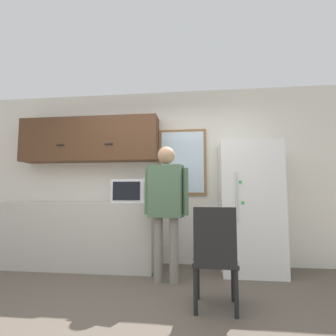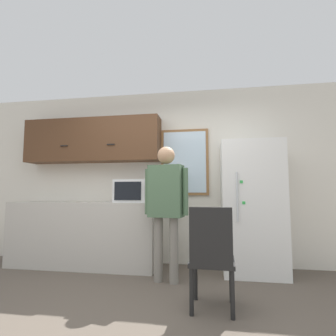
{
  "view_description": "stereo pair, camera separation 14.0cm",
  "coord_description": "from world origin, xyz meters",
  "px_view_note": "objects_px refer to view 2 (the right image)",
  "views": [
    {
      "loc": [
        0.63,
        -2.27,
        1.08
      ],
      "look_at": [
        0.24,
        1.0,
        1.39
      ],
      "focal_mm": 28.0,
      "sensor_mm": 36.0,
      "label": 1
    },
    {
      "loc": [
        0.77,
        -2.25,
        1.08
      ],
      "look_at": [
        0.24,
        1.0,
        1.39
      ],
      "focal_mm": 28.0,
      "sensor_mm": 36.0,
      "label": 2
    }
  ],
  "objects_px": {
    "refrigerator": "(252,207)",
    "chair": "(212,254)",
    "person": "(166,198)",
    "microwave": "(135,191)"
  },
  "relations": [
    {
      "from": "refrigerator",
      "to": "microwave",
      "type": "bearing_deg",
      "value": -178.98
    },
    {
      "from": "person",
      "to": "chair",
      "type": "distance_m",
      "value": 1.04
    },
    {
      "from": "refrigerator",
      "to": "chair",
      "type": "bearing_deg",
      "value": -114.07
    },
    {
      "from": "person",
      "to": "chair",
      "type": "xyz_separation_m",
      "value": [
        0.55,
        -0.73,
        -0.49
      ]
    },
    {
      "from": "microwave",
      "to": "refrigerator",
      "type": "distance_m",
      "value": 1.66
    },
    {
      "from": "person",
      "to": "chair",
      "type": "bearing_deg",
      "value": -43.6
    },
    {
      "from": "microwave",
      "to": "refrigerator",
      "type": "bearing_deg",
      "value": 1.02
    },
    {
      "from": "microwave",
      "to": "person",
      "type": "bearing_deg",
      "value": -41.23
    },
    {
      "from": "microwave",
      "to": "refrigerator",
      "type": "relative_size",
      "value": 0.31
    },
    {
      "from": "refrigerator",
      "to": "chair",
      "type": "relative_size",
      "value": 1.87
    }
  ]
}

